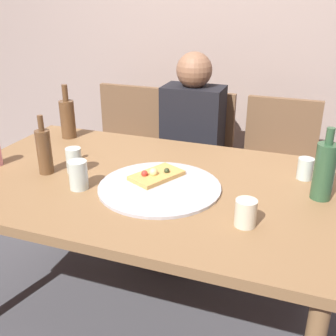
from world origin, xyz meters
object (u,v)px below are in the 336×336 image
at_px(dining_table, 142,194).
at_px(tumbler_far, 78,175).
at_px(chair_left, 125,146).
at_px(beer_bottle, 324,170).
at_px(short_glass, 305,169).
at_px(chair_middle, 195,155).
at_px(water_bottle, 44,151).
at_px(chair_right, 276,166).
at_px(guest_in_sweater, 188,144).
at_px(tumbler_near, 74,160).
at_px(wine_glass, 246,213).
at_px(wine_bottle, 68,118).
at_px(pizza_tray, 160,187).
at_px(pizza_slice_last, 156,175).

xyz_separation_m(dining_table, tumbler_far, (-0.20, -0.17, 0.13)).
xyz_separation_m(dining_table, chair_left, (-0.53, 0.91, -0.16)).
bearing_deg(beer_bottle, chair_left, 146.41).
bearing_deg(short_glass, chair_middle, 135.71).
height_order(short_glass, chair_left, chair_left).
bearing_deg(water_bottle, chair_right, 47.50).
height_order(chair_middle, guest_in_sweater, guest_in_sweater).
relative_size(tumbler_near, guest_in_sweater, 0.10).
relative_size(water_bottle, wine_glass, 2.73).
xyz_separation_m(chair_middle, guest_in_sweater, (-0.00, -0.15, 0.13)).
xyz_separation_m(wine_bottle, chair_right, (1.08, 0.55, -0.34)).
xyz_separation_m(wine_bottle, wine_glass, (1.07, -0.58, -0.06)).
xyz_separation_m(tumbler_near, wine_glass, (0.79, -0.19, -0.01)).
distance_m(tumbler_near, tumbler_far, 0.17).
bearing_deg(dining_table, chair_middle, 91.65).
relative_size(beer_bottle, chair_left, 0.32).
relative_size(dining_table, tumbler_near, 14.44).
distance_m(beer_bottle, short_glass, 0.19).
distance_m(wine_bottle, chair_right, 1.26).
relative_size(pizza_tray, beer_bottle, 1.75).
bearing_deg(tumbler_near, chair_left, 103.13).
bearing_deg(tumbler_far, water_bottle, 158.63).
bearing_deg(chair_middle, beer_bottle, 132.11).
bearing_deg(water_bottle, guest_in_sweater, 64.97).
relative_size(tumbler_near, chair_right, 0.12).
height_order(tumbler_far, wine_glass, tumbler_far).
bearing_deg(water_bottle, tumbler_far, -21.37).
distance_m(tumbler_far, chair_middle, 1.13).
height_order(beer_bottle, short_glass, beer_bottle).
xyz_separation_m(tumbler_far, guest_in_sweater, (0.17, 0.93, -0.17)).
relative_size(dining_table, chair_left, 1.80).
relative_size(water_bottle, chair_middle, 0.29).
relative_size(wine_bottle, water_bottle, 1.10).
height_order(pizza_tray, tumbler_far, tumbler_far).
bearing_deg(chair_middle, guest_in_sweater, 90.00).
height_order(water_bottle, chair_middle, water_bottle).
relative_size(pizza_slice_last, short_glass, 2.77).
bearing_deg(beer_bottle, chair_right, 105.70).
relative_size(wine_bottle, guest_in_sweater, 0.25).
relative_size(tumbler_near, wine_glass, 1.17).
relative_size(dining_table, wine_bottle, 5.59).
distance_m(dining_table, chair_left, 1.06).
bearing_deg(tumbler_near, wine_glass, -13.30).
relative_size(wine_bottle, beer_bottle, 1.01).
xyz_separation_m(pizza_slice_last, tumbler_near, (-0.37, -0.05, 0.03)).
relative_size(beer_bottle, tumbler_near, 2.55).
xyz_separation_m(pizza_slice_last, beer_bottle, (0.66, 0.07, 0.09)).
height_order(wine_bottle, short_glass, wine_bottle).
xyz_separation_m(tumbler_far, short_glass, (0.86, 0.41, -0.01)).
distance_m(tumbler_near, chair_middle, 1.03).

